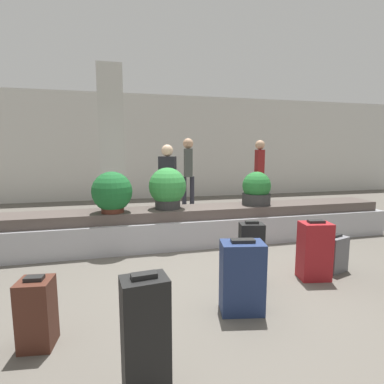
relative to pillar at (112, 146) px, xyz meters
The scene contains 16 objects.
ground_plane 3.98m from the pillar, 70.05° to the right, with size 18.00×18.00×0.00m, color #59544C.
back_wall 3.20m from the pillar, 67.16° to the left, with size 18.00×0.06×3.20m.
carousel 2.61m from the pillar, 56.58° to the right, with size 6.91×0.75×0.59m.
pillar is the anchor object (origin of this frame).
suitcase_0 4.39m from the pillar, 73.62° to the right, with size 0.44×0.33×0.70m.
suitcase_2 4.05m from the pillar, 67.08° to the right, with size 0.29×0.23×0.74m.
suitcase_4 4.58m from the pillar, 51.75° to the right, with size 0.33×0.27×0.47m.
suitcase_5 4.95m from the pillar, 87.27° to the right, with size 0.30×0.23×0.79m.
suitcase_6 4.42m from the pillar, 57.11° to the right, with size 0.38×0.30×0.71m.
suitcase_7 4.37m from the pillar, 97.44° to the right, with size 0.27×0.26×0.57m.
potted_plant_0 2.11m from the pillar, 89.84° to the right, with size 0.59×0.59×0.61m.
potted_plant_1 2.17m from the pillar, 65.80° to the right, with size 0.59×0.59×0.65m.
potted_plant_2 3.12m from the pillar, 38.58° to the right, with size 0.48×0.48×0.56m.
traveler_0 1.43m from the pillar, 36.38° to the right, with size 0.37×0.30×1.62m.
traveler_1 1.98m from the pillar, 21.35° to the left, with size 0.31×0.34×1.80m.
traveler_2 3.84m from the pillar, 11.47° to the left, with size 0.31×0.35×1.77m.
Camera 1 is at (-1.14, -3.07, 1.50)m, focal length 28.00 mm.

